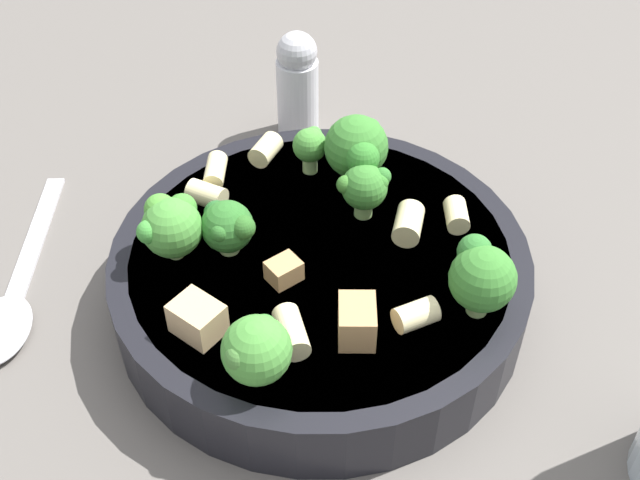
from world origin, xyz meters
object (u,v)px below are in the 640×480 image
object	(u,v)px
chicken_chunk_2	(359,321)
broccoli_floret_0	(227,226)
rigatoni_3	(291,332)
broccoli_floret_1	(171,225)
broccoli_floret_3	(310,145)
rigatoni_4	(207,195)
pasta_bowl	(320,273)
pepper_shaker	(297,84)
broccoli_floret_5	(256,350)
chicken_chunk_0	(284,271)
rigatoni_1	(416,315)
rigatoni_6	(407,221)
spoon	(10,302)
broccoli_floret_2	(357,148)
rigatoni_5	(215,171)
broccoli_floret_6	(365,187)
broccoli_floret_4	(483,276)
rigatoni_2	(454,210)
chicken_chunk_1	(198,319)
rigatoni_0	(266,150)

from	to	relation	value
chicken_chunk_2	broccoli_floret_0	bearing A→B (deg)	-148.18
rigatoni_3	broccoli_floret_1	bearing A→B (deg)	-150.60
broccoli_floret_1	broccoli_floret_3	world-z (taller)	broccoli_floret_1
broccoli_floret_0	rigatoni_4	bearing A→B (deg)	-174.58
pasta_bowl	pepper_shaker	distance (m)	0.18
broccoli_floret_3	broccoli_floret_5	xyz separation A→B (m)	(0.15, -0.07, 0.00)
broccoli_floret_1	broccoli_floret_3	distance (m)	0.11
rigatoni_3	chicken_chunk_0	xyz separation A→B (m)	(-0.04, 0.01, -0.00)
pasta_bowl	rigatoni_1	bearing A→B (deg)	25.63
broccoli_floret_0	broccoli_floret_1	world-z (taller)	broccoli_floret_1
rigatoni_6	spoon	size ratio (longest dim) A/B	0.15
broccoli_floret_0	broccoli_floret_2	world-z (taller)	broccoli_floret_2
broccoli_floret_1	chicken_chunk_0	bearing A→B (deg)	54.97
rigatoni_5	spoon	distance (m)	0.15
chicken_chunk_2	pasta_bowl	bearing A→B (deg)	-178.81
broccoli_floret_6	broccoli_floret_2	bearing A→B (deg)	170.21
broccoli_floret_5	broccoli_floret_4	bearing A→B (deg)	94.06
rigatoni_5	broccoli_floret_0	bearing A→B (deg)	-5.03
broccoli_floret_3	rigatoni_6	bearing A→B (deg)	27.28
rigatoni_5	pepper_shaker	bearing A→B (deg)	138.29
rigatoni_2	chicken_chunk_2	xyz separation A→B (m)	(0.07, -0.08, 0.00)
broccoli_floret_0	rigatoni_5	distance (m)	0.07
broccoli_floret_1	broccoli_floret_4	size ratio (longest dim) A/B	0.90
broccoli_floret_0	chicken_chunk_1	xyz separation A→B (m)	(0.06, -0.03, -0.01)
rigatoni_1	broccoli_floret_3	bearing A→B (deg)	-173.86
broccoli_floret_2	broccoli_floret_4	xyz separation A→B (m)	(0.12, 0.03, -0.00)
rigatoni_5	broccoli_floret_4	bearing A→B (deg)	36.40
rigatoni_0	chicken_chunk_2	bearing A→B (deg)	3.27
spoon	broccoli_floret_2	bearing A→B (deg)	90.72
broccoli_floret_0	broccoli_floret_1	distance (m)	0.03
rigatoni_5	rigatoni_3	bearing A→B (deg)	4.05
pepper_shaker	rigatoni_3	bearing A→B (deg)	-16.69
pasta_bowl	chicken_chunk_2	size ratio (longest dim) A/B	9.84
rigatoni_2	rigatoni_6	bearing A→B (deg)	-86.69
broccoli_floret_0	rigatoni_1	distance (m)	0.12
broccoli_floret_0	rigatoni_6	xyz separation A→B (m)	(0.01, 0.10, -0.01)
broccoli_floret_3	rigatoni_5	bearing A→B (deg)	-98.41
chicken_chunk_1	spoon	xyz separation A→B (m)	(-0.09, -0.10, -0.05)
broccoli_floret_0	broccoli_floret_6	bearing A→B (deg)	94.44
chicken_chunk_1	rigatoni_3	bearing A→B (deg)	64.76
broccoli_floret_3	chicken_chunk_2	size ratio (longest dim) A/B	1.26
rigatoni_0	rigatoni_5	size ratio (longest dim) A/B	0.86
broccoli_floret_6	rigatoni_4	size ratio (longest dim) A/B	1.55
rigatoni_0	rigatoni_3	bearing A→B (deg)	-9.48
rigatoni_2	rigatoni_6	distance (m)	0.03
rigatoni_6	broccoli_floret_5	bearing A→B (deg)	-54.67
rigatoni_0	rigatoni_2	world-z (taller)	same
broccoli_floret_5	chicken_chunk_0	world-z (taller)	broccoli_floret_5
rigatoni_4	pasta_bowl	bearing A→B (deg)	41.13
rigatoni_4	rigatoni_6	world-z (taller)	rigatoni_6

